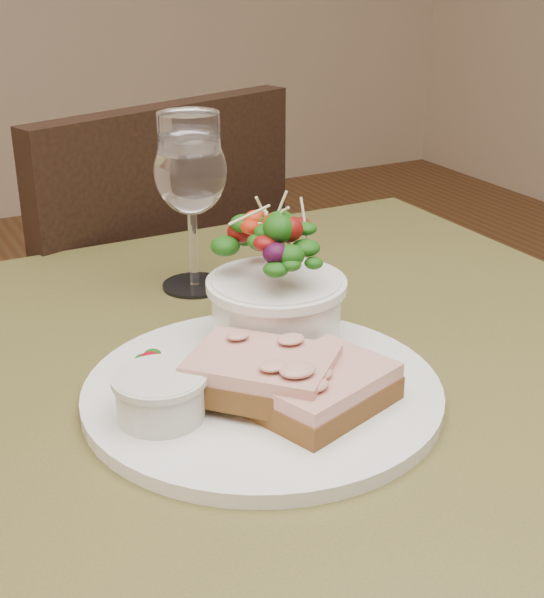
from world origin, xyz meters
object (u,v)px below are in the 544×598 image
ramekin (160,394)px  wine_glass (191,177)px  dinner_plate (262,392)px  sandwich_back (262,374)px  salad_bowl (276,281)px  cafe_table (286,471)px  sandwich_front (321,388)px  chair_far (120,448)px

ramekin → wine_glass: (0.14, 0.25, 0.09)m
dinner_plate → sandwich_back: (-0.01, -0.02, 0.03)m
salad_bowl → wine_glass: size_ratio=0.73×
dinner_plate → salad_bowl: 0.10m
wine_glass → cafe_table: bearing=-91.8°
sandwich_front → salad_bowl: bearing=60.9°
ramekin → salad_bowl: bearing=27.9°
sandwich_front → ramekin: size_ratio=1.91×
dinner_plate → sandwich_front: bearing=-62.5°
ramekin → wine_glass: wine_glass is taller
cafe_table → sandwich_back: sandwich_back is taller
chair_far → sandwich_front: 0.86m
salad_bowl → chair_far: bearing=88.6°
chair_far → dinner_plate: chair_far is taller
chair_far → salad_bowl: size_ratio=7.09×
sandwich_back → ramekin: bearing=-142.1°
sandwich_back → salad_bowl: (0.06, 0.09, 0.04)m
sandwich_back → wine_glass: bearing=125.5°
ramekin → salad_bowl: (0.14, 0.07, 0.04)m
cafe_table → sandwich_front: sandwich_front is taller
chair_far → ramekin: bearing=59.3°
chair_far → ramekin: 0.84m
cafe_table → salad_bowl: bearing=74.8°
salad_bowl → dinner_plate: bearing=-126.2°
dinner_plate → wine_glass: (0.04, 0.25, 0.12)m
wine_glass → salad_bowl: bearing=-88.8°
chair_far → sandwich_back: 0.85m
chair_far → wine_glass: size_ratio=5.14×
sandwich_back → sandwich_front: bearing=8.9°
chair_far → ramekin: chair_far is taller
sandwich_front → sandwich_back: (-0.04, 0.03, 0.01)m
cafe_table → dinner_plate: bearing=-144.1°
dinner_plate → wine_glass: 0.28m
sandwich_front → salad_bowl: size_ratio=1.01×
cafe_table → dinner_plate: (-0.04, -0.03, 0.11)m
dinner_plate → sandwich_back: size_ratio=2.15×
chair_far → salad_bowl: bearing=70.8°
dinner_plate → sandwich_back: sandwich_back is taller
ramekin → wine_glass: bearing=62.0°
cafe_table → sandwich_back: (-0.05, -0.05, 0.14)m
wine_glass → sandwich_front: bearing=-93.6°
cafe_table → wine_glass: 0.31m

